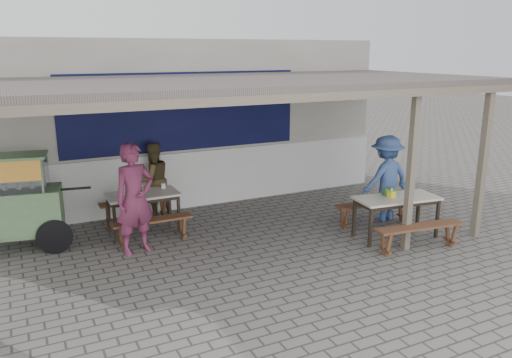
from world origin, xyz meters
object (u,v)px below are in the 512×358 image
at_px(table_left, 143,198).
at_px(tissue_box, 391,194).
at_px(patron_right_table, 386,178).
at_px(condiment_jar, 163,186).
at_px(donation_box, 389,191).
at_px(bench_left_wall, 136,206).
at_px(vendor_cart, 15,199).
at_px(bench_left_street, 153,225).
at_px(condiment_bowl, 124,192).
at_px(table_right, 397,201).
at_px(patron_street_side, 135,199).
at_px(bench_right_wall, 375,208).
at_px(patron_wall_side, 153,180).
at_px(bench_right_street, 420,232).

xyz_separation_m(table_left, tissue_box, (3.90, -2.19, 0.14)).
xyz_separation_m(patron_right_table, condiment_jar, (-4.02, 1.56, -0.05)).
bearing_deg(donation_box, tissue_box, -112.16).
height_order(bench_left_wall, vendor_cart, vendor_cart).
xyz_separation_m(bench_left_wall, condiment_jar, (0.44, -0.45, 0.46)).
bearing_deg(donation_box, bench_left_street, 159.98).
distance_m(table_left, condiment_bowl, 0.34).
bearing_deg(table_right, bench_left_wall, 151.35).
relative_size(patron_street_side, condiment_bowl, 9.45).
height_order(tissue_box, donation_box, donation_box).
bearing_deg(tissue_box, bench_left_street, 158.12).
height_order(table_right, patron_street_side, patron_street_side).
bearing_deg(bench_right_wall, donation_box, -97.10).
relative_size(table_left, bench_right_wall, 0.79).
bearing_deg(bench_left_wall, patron_wall_side, 28.65).
distance_m(patron_right_table, donation_box, 0.86).
xyz_separation_m(bench_right_street, patron_wall_side, (-3.48, 3.77, 0.41)).
height_order(table_right, vendor_cart, vendor_cart).
xyz_separation_m(bench_right_street, tissue_box, (-0.01, 0.72, 0.46)).
height_order(bench_left_street, bench_right_street, same).
bearing_deg(bench_left_street, patron_street_side, -143.54).
height_order(patron_right_table, donation_box, patron_right_table).
bearing_deg(table_right, donation_box, 111.34).
distance_m(bench_left_street, patron_right_table, 4.55).
relative_size(bench_left_wall, vendor_cart, 0.66).
height_order(vendor_cart, condiment_jar, vendor_cart).
xyz_separation_m(bench_right_wall, donation_box, (-0.13, -0.51, 0.47)).
bearing_deg(patron_wall_side, donation_box, 128.15).
bearing_deg(table_left, donation_box, -27.50).
height_order(bench_left_wall, bench_right_wall, same).
bearing_deg(donation_box, patron_wall_side, 140.34).
xyz_separation_m(patron_right_table, tissue_box, (-0.56, -0.81, -0.04)).
bearing_deg(bench_left_street, donation_box, -19.93).
height_order(bench_left_street, donation_box, donation_box).
height_order(table_right, bench_right_wall, table_right).
distance_m(patron_right_table, tissue_box, 0.99).
relative_size(donation_box, condiment_bowl, 1.01).
relative_size(bench_right_wall, patron_right_table, 0.95).
relative_size(bench_right_street, condiment_jar, 16.94).
height_order(bench_right_street, patron_right_table, patron_right_table).
bearing_deg(bench_left_street, patron_wall_side, 73.92).
height_order(bench_left_wall, condiment_jar, condiment_jar).
bearing_deg(bench_left_street, table_right, -21.88).
relative_size(patron_right_table, condiment_bowl, 8.65).
distance_m(bench_left_street, bench_right_street, 4.53).
height_order(bench_right_street, donation_box, donation_box).
bearing_deg(bench_right_street, table_left, 150.27).
height_order(bench_left_street, vendor_cart, vendor_cart).
xyz_separation_m(vendor_cart, tissue_box, (5.98, -2.32, -0.08)).
bearing_deg(patron_street_side, condiment_jar, 40.40).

